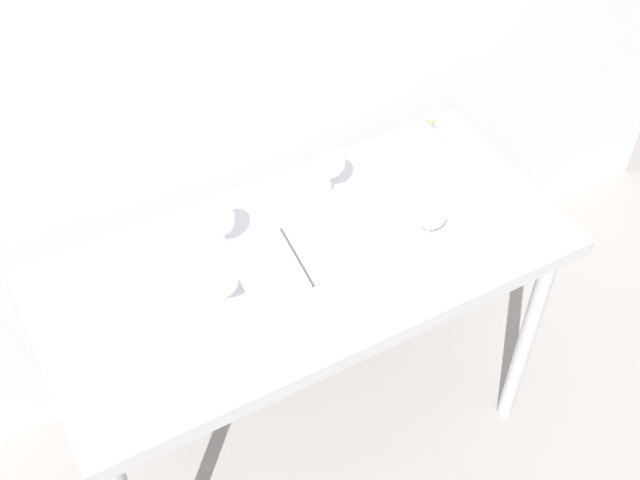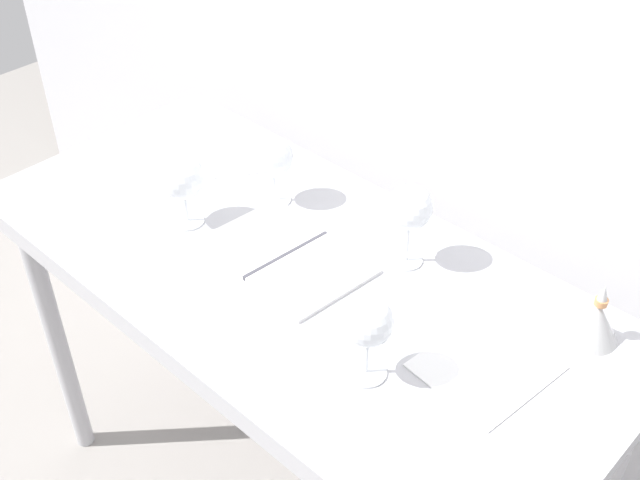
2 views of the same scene
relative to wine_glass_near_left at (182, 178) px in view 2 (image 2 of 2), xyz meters
name	(u,v)px [view 2 (image 2 of 2)]	position (x,y,z in m)	size (l,w,h in m)	color
back_wall	(459,2)	(0.26, 0.55, 0.29)	(3.80, 0.04, 2.60)	silver
steel_counter	(293,302)	(0.26, 0.06, -0.22)	(1.40, 0.65, 0.90)	#AFAFB4
wine_glass_near_left	(182,178)	(0.00, 0.00, 0.00)	(0.10, 0.10, 0.17)	white
wine_glass_far_left	(273,159)	(0.08, 0.18, 0.00)	(0.09, 0.09, 0.16)	white
wine_glass_near_right	(368,324)	(0.56, -0.06, 0.00)	(0.09, 0.09, 0.16)	white
wine_glass_far_right	(410,210)	(0.42, 0.22, 0.02)	(0.09, 0.09, 0.18)	white
open_notebook	(287,255)	(0.24, 0.06, -0.11)	(0.35, 0.24, 0.01)	white
tasting_sheet_upper	(222,159)	(-0.13, 0.21, -0.11)	(0.16, 0.26, 0.00)	white
tasting_sheet_lower	(486,366)	(0.70, 0.09, -0.11)	(0.19, 0.22, 0.00)	white
decanter_funnel	(596,321)	(0.80, 0.28, -0.07)	(0.09, 0.09, 0.12)	#B6B6B6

